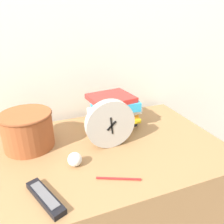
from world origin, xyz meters
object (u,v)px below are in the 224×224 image
(book_stack, at_px, (114,111))
(crumpled_paper_ball, at_px, (75,159))
(desk_clock, at_px, (110,124))
(basket, at_px, (27,129))
(tv_remote, at_px, (45,197))
(pen, at_px, (119,179))

(book_stack, height_order, crumpled_paper_ball, book_stack)
(desk_clock, bearing_deg, book_stack, 64.44)
(desk_clock, relative_size, basket, 0.98)
(desk_clock, xyz_separation_m, basket, (-0.33, 0.13, -0.02))
(tv_remote, bearing_deg, crumpled_paper_ball, 47.91)
(tv_remote, relative_size, crumpled_paper_ball, 3.42)
(pen, bearing_deg, tv_remote, -179.12)
(desk_clock, bearing_deg, tv_remote, -143.96)
(basket, relative_size, tv_remote, 1.18)
(desk_clock, relative_size, pen, 1.45)
(book_stack, height_order, basket, book_stack)
(book_stack, distance_m, tv_remote, 0.55)
(pen, bearing_deg, basket, 129.68)
(desk_clock, relative_size, crumpled_paper_ball, 3.95)
(crumpled_paper_ball, height_order, pen, crumpled_paper_ball)
(tv_remote, relative_size, pen, 1.26)
(tv_remote, bearing_deg, pen, 0.88)
(basket, relative_size, crumpled_paper_ball, 4.03)
(book_stack, relative_size, crumpled_paper_ball, 4.80)
(desk_clock, xyz_separation_m, book_stack, (0.08, 0.18, -0.02))
(book_stack, bearing_deg, pen, -108.89)
(basket, distance_m, tv_remote, 0.35)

